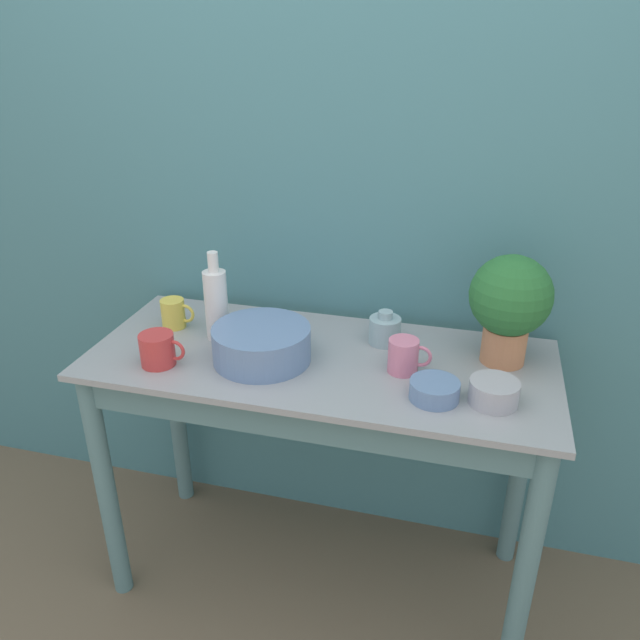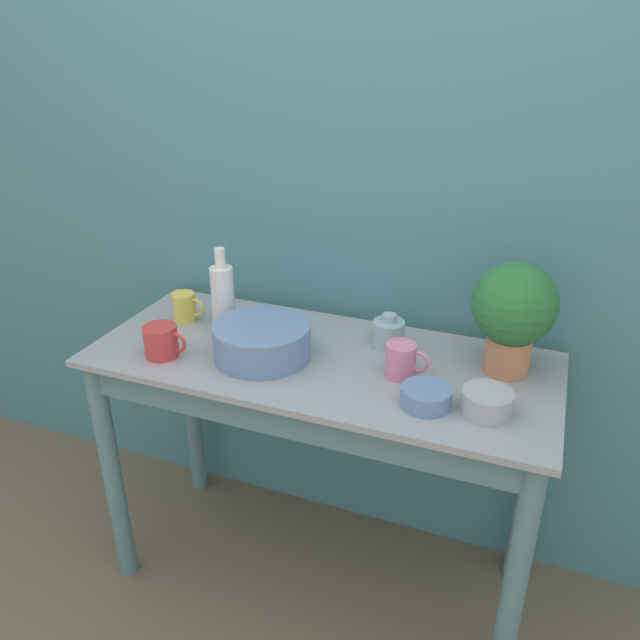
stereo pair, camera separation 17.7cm
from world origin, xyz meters
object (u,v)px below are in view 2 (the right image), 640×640
at_px(bottle_short, 388,333).
at_px(mug_pink, 401,360).
at_px(potted_plant, 514,311).
at_px(bowl_small_blue, 426,397).
at_px(bowl_wash_large, 262,341).
at_px(bottle_tall, 223,298).
at_px(mug_red, 162,341).
at_px(bowl_small_steel, 487,402).
at_px(mug_yellow, 185,307).

height_order(bottle_short, mug_pink, bottle_short).
distance_m(potted_plant, bowl_small_blue, 0.34).
relative_size(bowl_wash_large, mug_pink, 2.32).
bearing_deg(bottle_tall, potted_plant, 4.70).
bearing_deg(potted_plant, mug_red, -164.08).
height_order(mug_pink, bowl_small_steel, mug_pink).
xyz_separation_m(bottle_short, mug_red, (-0.60, -0.30, 0.00)).
relative_size(mug_yellow, mug_pink, 0.91).
xyz_separation_m(bottle_short, bowl_small_blue, (0.18, -0.28, -0.02)).
height_order(bottle_tall, bowl_small_steel, bottle_tall).
relative_size(mug_red, bowl_small_blue, 1.04).
relative_size(mug_yellow, mug_red, 0.83).
bearing_deg(potted_plant, mug_yellow, -177.88).
height_order(potted_plant, bowl_small_blue, potted_plant).
bearing_deg(bottle_tall, mug_red, -115.68).
distance_m(mug_yellow, bowl_small_steel, 1.01).
bearing_deg(bowl_small_steel, mug_yellow, 168.93).
relative_size(bottle_tall, mug_red, 2.07).
bearing_deg(bowl_wash_large, potted_plant, 14.21).
xyz_separation_m(potted_plant, mug_yellow, (-1.02, -0.04, -0.14)).
bearing_deg(bowl_small_blue, bowl_small_steel, 7.37).
relative_size(bowl_wash_large, bottle_short, 2.71).
distance_m(mug_yellow, mug_pink, 0.76).
distance_m(bowl_wash_large, bowl_small_steel, 0.65).
height_order(bottle_tall, bowl_small_blue, bottle_tall).
height_order(bottle_short, mug_red, bottle_short).
bearing_deg(mug_red, bowl_small_blue, 1.42).
bearing_deg(bowl_small_blue, bottle_short, 122.48).
relative_size(potted_plant, bottle_tall, 1.15).
xyz_separation_m(potted_plant, bottle_tall, (-0.85, -0.07, -0.07)).
bearing_deg(bowl_wash_large, bowl_small_blue, -9.16).
distance_m(potted_plant, mug_red, 1.00).
height_order(mug_pink, bowl_small_blue, mug_pink).
distance_m(bottle_tall, mug_yellow, 0.18).
distance_m(bottle_short, mug_yellow, 0.67).
distance_m(potted_plant, mug_yellow, 1.03).
height_order(potted_plant, mug_yellow, potted_plant).
bearing_deg(mug_pink, bowl_wash_large, -174.55).
xyz_separation_m(bowl_wash_large, bottle_tall, (-0.18, 0.10, 0.07)).
distance_m(potted_plant, bottle_tall, 0.86).
relative_size(bowl_wash_large, bowl_small_steel, 2.22).
bearing_deg(mug_red, potted_plant, 15.92).
relative_size(mug_yellow, bowl_small_blue, 0.86).
relative_size(bottle_tall, mug_yellow, 2.50).
bearing_deg(potted_plant, bottle_tall, -175.30).
bearing_deg(bottle_tall, bowl_wash_large, -29.24).
xyz_separation_m(bottle_tall, mug_pink, (0.58, -0.06, -0.07)).
xyz_separation_m(potted_plant, bowl_small_steel, (-0.02, -0.23, -0.16)).
bearing_deg(bowl_wash_large, bowl_small_steel, -5.43).
relative_size(mug_pink, bowl_small_steel, 0.96).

